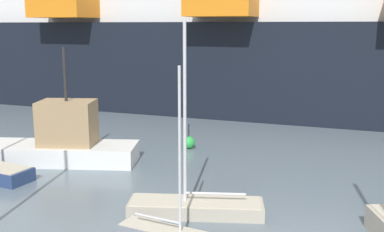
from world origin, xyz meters
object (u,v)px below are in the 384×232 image
(sailboat_6, at_px, (196,205))
(channel_buoy_0, at_px, (189,142))
(fishing_boat_0, at_px, (64,141))
(cruise_ship, at_px, (250,11))

(sailboat_6, xyz_separation_m, channel_buoy_0, (-3.19, 9.37, -0.00))
(fishing_boat_0, distance_m, cruise_ship, 24.88)
(sailboat_6, relative_size, fishing_boat_0, 0.88)
(channel_buoy_0, bearing_deg, cruise_ship, 88.84)
(sailboat_6, xyz_separation_m, cruise_ship, (-2.82, 27.65, 8.27))
(sailboat_6, height_order, channel_buoy_0, sailboat_6)
(sailboat_6, height_order, fishing_boat_0, sailboat_6)
(fishing_boat_0, xyz_separation_m, cruise_ship, (5.98, 22.96, 7.47))
(sailboat_6, relative_size, cruise_ship, 0.05)
(cruise_ship, bearing_deg, fishing_boat_0, -101.31)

